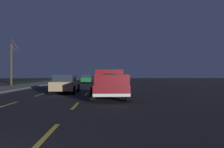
% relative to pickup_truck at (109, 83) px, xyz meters
% --- Properties ---
extents(ground, '(144.00, 144.00, 0.00)m').
position_rel_pickup_truck_xyz_m(ground, '(15.18, 3.50, -0.98)').
color(ground, black).
extents(sidewalk_shoulder, '(108.00, 4.00, 0.12)m').
position_rel_pickup_truck_xyz_m(sidewalk_shoulder, '(15.18, 10.95, -0.92)').
color(sidewalk_shoulder, slate).
rests_on(sidewalk_shoulder, ground).
extents(lane_markings, '(108.36, 7.04, 0.01)m').
position_rel_pickup_truck_xyz_m(lane_markings, '(18.46, 6.51, -0.98)').
color(lane_markings, yellow).
rests_on(lane_markings, ground).
extents(pickup_truck, '(5.47, 2.37, 1.87)m').
position_rel_pickup_truck_xyz_m(pickup_truck, '(0.00, 0.00, 0.00)').
color(pickup_truck, maroon).
rests_on(pickup_truck, ground).
extents(sedan_tan, '(4.41, 2.03, 1.54)m').
position_rel_pickup_truck_xyz_m(sedan_tan, '(4.48, 3.61, -0.20)').
color(sedan_tan, '#9E845B').
rests_on(sedan_tan, ground).
extents(sedan_green, '(4.42, 2.05, 1.54)m').
position_rel_pickup_truck_xyz_m(sedan_green, '(26.46, 3.55, -0.20)').
color(sedan_green, '#14592D').
rests_on(sedan_green, ground).
extents(bare_tree_far, '(1.21, 1.65, 6.82)m').
position_rel_pickup_truck_xyz_m(bare_tree_far, '(19.14, 14.08, 2.23)').
color(bare_tree_far, '#423323').
rests_on(bare_tree_far, ground).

